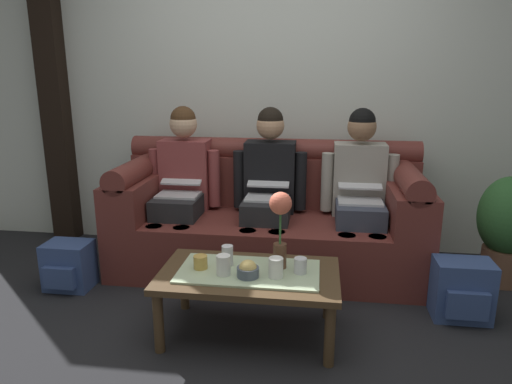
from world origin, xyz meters
name	(u,v)px	position (x,y,z in m)	size (l,w,h in m)	color
ground_plane	(244,352)	(0.00, 0.00, 0.00)	(14.00, 14.00, 0.00)	black
back_wall_patterned	(276,74)	(0.00, 1.70, 1.45)	(6.00, 0.12, 2.90)	silver
timber_pillar	(53,74)	(-1.89, 1.58, 1.45)	(0.20, 0.20, 2.90)	black
couch	(268,220)	(0.00, 1.17, 0.37)	(2.27, 0.88, 0.96)	maroon
person_left	(182,181)	(-0.67, 1.17, 0.66)	(0.56, 0.67, 1.22)	#232326
person_middle	(269,184)	(0.00, 1.17, 0.66)	(0.56, 0.67, 1.22)	#232326
person_right	(360,187)	(0.67, 1.17, 0.66)	(0.56, 0.67, 1.22)	#383D4C
coffee_table	(249,279)	(0.00, 0.18, 0.34)	(1.01, 0.58, 0.40)	#47331E
flower_vase	(280,219)	(0.17, 0.25, 0.69)	(0.13, 0.13, 0.44)	brown
snack_bowl	(248,270)	(0.01, 0.10, 0.43)	(0.12, 0.12, 0.10)	#4C5666
cup_near_left	(276,268)	(0.16, 0.12, 0.45)	(0.08, 0.08, 0.11)	white
cup_near_right	(223,265)	(-0.13, 0.11, 0.45)	(0.08, 0.08, 0.11)	white
cup_far_center	(201,262)	(-0.27, 0.17, 0.43)	(0.08, 0.08, 0.08)	gold
cup_far_left	(227,255)	(-0.13, 0.24, 0.45)	(0.07, 0.07, 0.12)	silver
cup_far_right	(300,266)	(0.29, 0.19, 0.44)	(0.07, 0.07, 0.09)	silver
backpack_left	(69,266)	(-1.33, 0.59, 0.16)	(0.31, 0.28, 0.33)	#33477A
backpack_right	(462,291)	(1.26, 0.54, 0.18)	(0.34, 0.27, 0.37)	#33477A
potted_plant	(507,225)	(1.69, 1.10, 0.43)	(0.40, 0.40, 0.78)	brown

